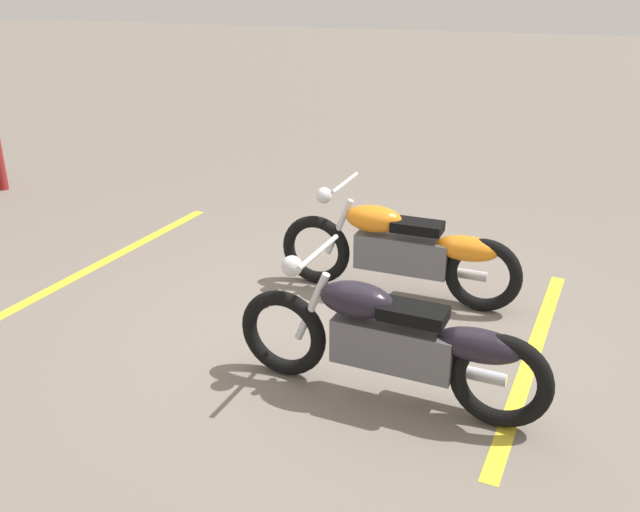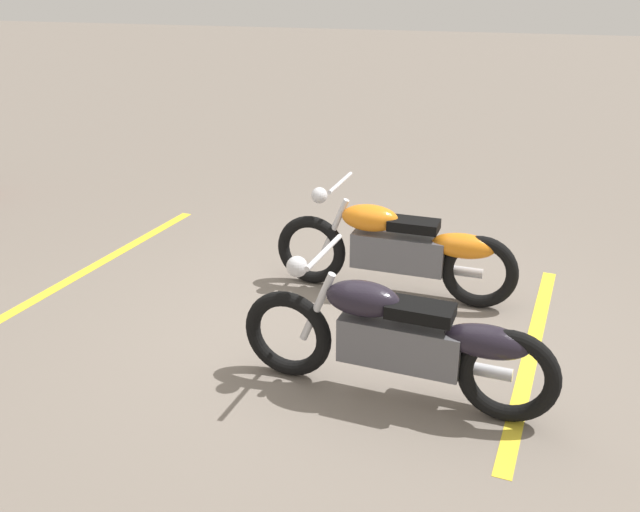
% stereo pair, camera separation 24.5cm
% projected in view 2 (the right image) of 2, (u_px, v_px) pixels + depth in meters
% --- Properties ---
extents(ground_plane, '(60.00, 60.00, 0.00)m').
position_uv_depth(ground_plane, '(353.00, 332.00, 5.70)').
color(ground_plane, slate).
extents(motorcycle_bright_foreground, '(2.23, 0.62, 1.04)m').
position_uv_depth(motorcycle_bright_foreground, '(399.00, 248.00, 6.18)').
color(motorcycle_bright_foreground, black).
rests_on(motorcycle_bright_foreground, ground).
extents(motorcycle_dark_foreground, '(2.23, 0.62, 1.04)m').
position_uv_depth(motorcycle_dark_foreground, '(401.00, 339.00, 4.66)').
color(motorcycle_dark_foreground, black).
rests_on(motorcycle_dark_foreground, ground).
extents(parking_stripe_near, '(0.41, 3.20, 0.01)m').
position_uv_depth(parking_stripe_near, '(532.00, 350.00, 5.43)').
color(parking_stripe_near, yellow).
rests_on(parking_stripe_near, ground).
extents(parking_stripe_mid, '(0.41, 3.20, 0.01)m').
position_uv_depth(parking_stripe_mid, '(103.00, 261.00, 7.08)').
color(parking_stripe_mid, yellow).
rests_on(parking_stripe_mid, ground).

